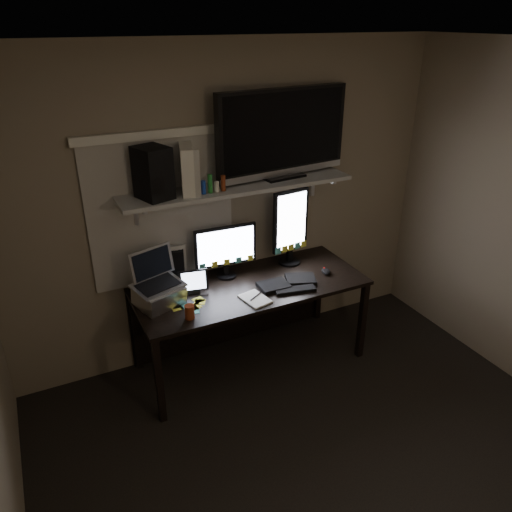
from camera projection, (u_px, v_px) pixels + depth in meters
floor at (351, 491)px, 3.04m from camera, size 3.60×3.60×0.00m
ceiling at (404, 49)px, 1.95m from camera, size 3.60×3.60×0.00m
back_wall at (230, 207)px, 3.95m from camera, size 3.60×0.00×3.60m
window_blinds at (163, 212)px, 3.70m from camera, size 1.10×0.02×1.10m
desk at (244, 297)px, 4.05m from camera, size 1.80×0.75×0.73m
wall_shelf at (239, 187)px, 3.72m from camera, size 1.80×0.35×0.03m
monitor_landscape at (226, 252)px, 3.91m from camera, size 0.50×0.08×0.44m
monitor_portrait at (290, 227)px, 4.08m from camera, size 0.33×0.10×0.65m
keyboard at (287, 282)px, 3.88m from camera, size 0.50×0.28×0.03m
mouse at (326, 271)px, 4.04m from camera, size 0.09×0.12×0.04m
notepad at (255, 299)px, 3.67m from camera, size 0.20×0.25×0.01m
tablet at (193, 281)px, 3.73m from camera, size 0.23×0.13×0.19m
file_sorter at (169, 265)px, 3.85m from camera, size 0.26×0.18×0.30m
laptop at (158, 281)px, 3.53m from camera, size 0.42×0.38×0.39m
cup at (190, 312)px, 3.43m from camera, size 0.07×0.07×0.10m
sticky_notes at (193, 308)px, 3.57m from camera, size 0.36×0.28×0.00m
tv at (283, 134)px, 3.75m from camera, size 1.13×0.31×0.67m
game_console at (187, 169)px, 3.49m from camera, size 0.16×0.29×0.33m
speaker at (153, 173)px, 3.37m from camera, size 0.26×0.28×0.36m
bottles at (210, 184)px, 3.52m from camera, size 0.21×0.07×0.13m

